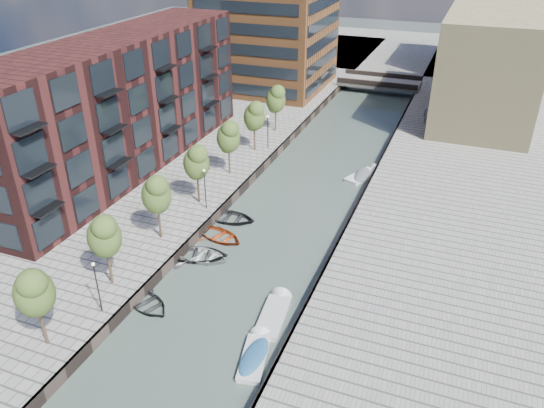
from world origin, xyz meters
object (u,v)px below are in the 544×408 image
Objects in this scene: tree_5 at (254,115)px; motorboat_2 at (275,312)px; tree_1 at (104,235)px; tree_6 at (276,98)px; sloop_0 at (147,306)px; car at (430,115)px; sloop_2 at (221,239)px; sloop_4 at (230,220)px; bridge at (380,82)px; tree_0 at (34,291)px; tree_3 at (196,161)px; tree_4 at (228,136)px; sloop_3 at (202,259)px; motorboat_3 at (255,354)px; tree_2 at (156,193)px; motorboat_4 at (364,175)px; sloop_1 at (198,258)px.

tree_5 is 1.16× the size of motorboat_2.
tree_6 is (0.00, 35.00, 0.00)m from tree_1.
car is at bearing 5.42° from sloop_0.
sloop_4 reaches higher than sloop_2.
tree_0 reaches higher than bridge.
bridge reaches higher than sloop_2.
car is (18.28, 32.43, -3.62)m from tree_3.
tree_1 is at bearing -90.00° from tree_4.
tree_6 is at bearing 28.44° from sloop_0.
sloop_0 is 0.87× the size of sloop_4.
sloop_4 reaches higher than sloop_3.
tree_4 is at bearing 21.56° from sloop_4.
tree_5 reaches higher than motorboat_3.
tree_0 is 14.00m from tree_2.
motorboat_3 is (8.59, -8.80, 0.18)m from sloop_3.
car is (9.78, -14.57, 0.30)m from bridge.
sloop_4 is (3.58, 13.31, -5.31)m from tree_1.
bridge is 34.30m from tree_5.
tree_3 is 1.34× the size of sloop_0.
tree_3 reaches higher than sloop_2.
tree_4 is 22.30m from sloop_0.
tree_6 is at bearing 90.00° from tree_3.
motorboat_4 is 1.24× the size of car.
tree_5 reaches higher than sloop_1.
sloop_3 is at bearing 15.51° from sloop_0.
motorboat_2 reaches higher than sloop_4.
tree_1 is 28.00m from tree_5.
sloop_4 is at bearing -95.89° from bridge.
tree_5 is at bearing -142.25° from car.
bridge is 27.63m from tree_6.
sloop_0 is at bearing -115.29° from car.
tree_3 is 1.26× the size of motorboat_3.
tree_6 is (0.00, 28.00, 0.00)m from tree_2.
tree_6 reaches higher than sloop_4.
tree_2 is 1.26× the size of motorboat_3.
sloop_1 is (0.58, 7.00, 0.00)m from sloop_0.
motorboat_4 reaches higher than motorboat_3.
sloop_2 is at bearing -24.57° from sloop_1.
tree_4 reaches higher than sloop_2.
tree_0 is 1.16× the size of sloop_1.
motorboat_4 is at bearing -25.63° from sloop_3.
bridge is 3.20× the size of car.
bridge is 51.16m from sloop_2.
tree_5 is at bearing 10.30° from sloop_4.
motorboat_3 reaches higher than sloop_1.
motorboat_2 is 4.49m from motorboat_3.
tree_1 is 14.77m from sloop_4.
tree_3 is 1.24× the size of sloop_3.
sloop_2 is 19.75m from motorboat_4.
sloop_4 is 1.00× the size of motorboat_2.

